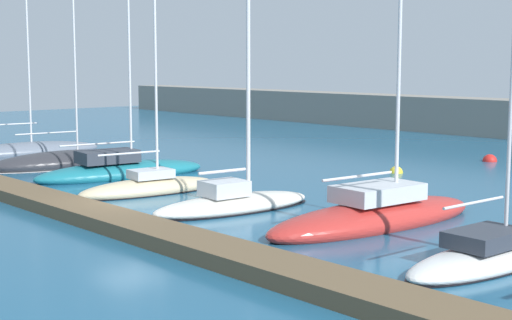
{
  "coord_description": "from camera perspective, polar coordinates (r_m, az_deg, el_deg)",
  "views": [
    {
      "loc": [
        24.14,
        -15.01,
        5.6
      ],
      "look_at": [
        2.32,
        4.31,
        1.86
      ],
      "focal_mm": 53.65,
      "sensor_mm": 36.0,
      "label": 1
    }
  ],
  "objects": [
    {
      "name": "sailboat_white_seventh",
      "position": [
        22.38,
        16.97,
        -6.79
      ],
      "size": [
        2.28,
        6.91,
        12.27
      ],
      "rotation": [
        0.0,
        0.0,
        1.54
      ],
      "color": "white",
      "rests_on": "ground_plane"
    },
    {
      "name": "sailboat_charcoal_second",
      "position": [
        42.22,
        -14.01,
        -0.14
      ],
      "size": [
        3.47,
        8.31,
        13.32
      ],
      "rotation": [
        0.0,
        0.0,
        1.48
      ],
      "color": "#2D2D33",
      "rests_on": "ground_plane"
    },
    {
      "name": "dock_pier",
      "position": [
        28.07,
        -12.49,
        -3.88
      ],
      "size": [
        40.21,
        1.78,
        0.47
      ],
      "primitive_type": "cube",
      "color": "brown",
      "rests_on": "ground_plane"
    },
    {
      "name": "sailboat_slate_nearest",
      "position": [
        46.89,
        -16.74,
        0.63
      ],
      "size": [
        2.91,
        9.25,
        17.49
      ],
      "rotation": [
        0.0,
        0.0,
        1.5
      ],
      "color": "slate",
      "rests_on": "ground_plane"
    },
    {
      "name": "sailboat_ivory_fifth",
      "position": [
        29.18,
        -1.74,
        -3.1
      ],
      "size": [
        2.9,
        7.15,
        11.87
      ],
      "rotation": [
        0.0,
        0.0,
        1.48
      ],
      "color": "silver",
      "rests_on": "ground_plane"
    },
    {
      "name": "mooring_buoy_red",
      "position": [
        45.38,
        17.03,
        -0.1
      ],
      "size": [
        0.81,
        0.81,
        0.81
      ],
      "primitive_type": "sphere",
      "color": "red",
      "rests_on": "ground_plane"
    },
    {
      "name": "mooring_buoy_yellow",
      "position": [
        39.52,
        10.41,
        -0.95
      ],
      "size": [
        0.69,
        0.69,
        0.69
      ],
      "primitive_type": "sphere",
      "color": "yellow",
      "rests_on": "ground_plane"
    },
    {
      "name": "ground_plane",
      "position": [
        28.97,
        -9.49,
        -3.93
      ],
      "size": [
        120.0,
        120.0,
        0.0
      ],
      "primitive_type": "plane",
      "color": "#1E567A"
    },
    {
      "name": "sailboat_sand_fourth",
      "position": [
        33.14,
        -7.96,
        -1.95
      ],
      "size": [
        2.53,
        6.69,
        14.17
      ],
      "rotation": [
        0.0,
        0.0,
        1.46
      ],
      "color": "beige",
      "rests_on": "ground_plane"
    },
    {
      "name": "sailboat_teal_third",
      "position": [
        38.09,
        -10.08,
        -0.72
      ],
      "size": [
        3.58,
        9.11,
        17.63
      ],
      "rotation": [
        0.0,
        0.0,
        1.46
      ],
      "color": "#19707F",
      "rests_on": "ground_plane"
    },
    {
      "name": "sailboat_red_sixth",
      "position": [
        26.76,
        8.88,
        -4.03
      ],
      "size": [
        3.21,
        9.61,
        18.48
      ],
      "rotation": [
        0.0,
        0.0,
        1.5
      ],
      "color": "#B72D28",
      "rests_on": "ground_plane"
    }
  ]
}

